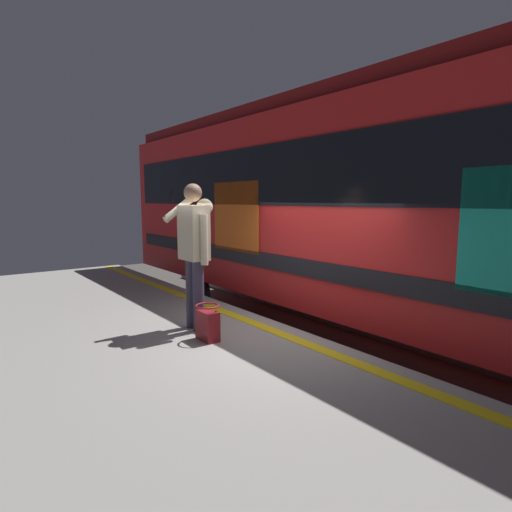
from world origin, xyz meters
name	(u,v)px	position (x,y,z in m)	size (l,w,h in m)	color
ground_plane	(288,394)	(0.00, 0.00, 0.00)	(24.09, 24.09, 0.00)	#4C4742
platform	(104,418)	(0.00, 2.37, 0.46)	(12.78, 4.75, 0.93)	gray
safety_line	(271,330)	(0.00, 0.30, 0.93)	(12.53, 0.16, 0.01)	yellow
track_rail_near	(354,365)	(0.00, -1.31, 0.08)	(16.62, 0.08, 0.16)	slate
track_rail_far	(409,345)	(0.00, -2.75, 0.08)	(16.62, 0.08, 0.16)	slate
train_carriage	(406,202)	(-0.28, -2.02, 2.50)	(12.75, 3.03, 3.93)	red
passenger	(195,244)	(0.62, 1.01, 2.00)	(0.57, 0.55, 1.81)	#383347
handbag	(208,324)	(0.17, 1.11, 1.12)	(0.30, 0.28, 0.42)	maroon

